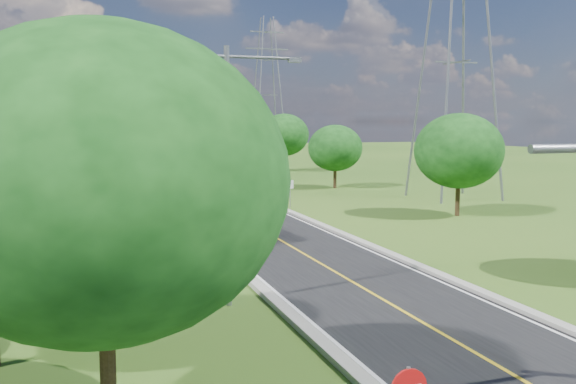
# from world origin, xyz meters

# --- Properties ---
(ground) EXTENTS (260.00, 260.00, 0.00)m
(ground) POSITION_xyz_m (0.00, 60.00, 0.00)
(ground) COLOR #284A14
(ground) RESTS_ON ground
(road) EXTENTS (8.00, 150.00, 0.06)m
(road) POSITION_xyz_m (0.00, 66.00, 0.03)
(road) COLOR black
(road) RESTS_ON ground
(curb_left) EXTENTS (0.50, 150.00, 0.22)m
(curb_left) POSITION_xyz_m (-4.25, 66.00, 0.11)
(curb_left) COLOR gray
(curb_left) RESTS_ON ground
(curb_right) EXTENTS (0.50, 150.00, 0.22)m
(curb_right) POSITION_xyz_m (4.25, 66.00, 0.11)
(curb_right) COLOR gray
(curb_right) RESTS_ON ground
(speed_limit_sign) EXTENTS (0.55, 0.09, 2.40)m
(speed_limit_sign) POSITION_xyz_m (5.20, 37.98, 1.60)
(speed_limit_sign) COLOR slate
(speed_limit_sign) RESTS_ON ground
(overpass) EXTENTS (30.00, 3.00, 3.20)m
(overpass) POSITION_xyz_m (0.00, 140.00, 2.41)
(overpass) COLOR gray
(overpass) RESTS_ON ground
(streetlight_near_left) EXTENTS (5.90, 0.25, 10.00)m
(streetlight_near_left) POSITION_xyz_m (-6.00, 12.00, 5.94)
(streetlight_near_left) COLOR slate
(streetlight_near_left) RESTS_ON ground
(streetlight_mid_left) EXTENTS (5.90, 0.25, 10.00)m
(streetlight_mid_left) POSITION_xyz_m (-6.00, 45.00, 5.94)
(streetlight_mid_left) COLOR slate
(streetlight_mid_left) RESTS_ON ground
(streetlight_far_right) EXTENTS (5.90, 0.25, 10.00)m
(streetlight_far_right) POSITION_xyz_m (6.00, 78.00, 5.94)
(streetlight_far_right) COLOR slate
(streetlight_far_right) RESTS_ON ground
(power_tower_near) EXTENTS (9.00, 6.40, 28.00)m
(power_tower_near) POSITION_xyz_m (22.00, 40.00, 14.01)
(power_tower_near) COLOR slate
(power_tower_near) RESTS_ON ground
(power_tower_far) EXTENTS (9.00, 6.40, 28.00)m
(power_tower_far) POSITION_xyz_m (26.00, 115.00, 14.01)
(power_tower_far) COLOR slate
(power_tower_far) RESTS_ON ground
(tree_lc) EXTENTS (7.56, 7.56, 8.79)m
(tree_lc) POSITION_xyz_m (-15.00, 50.00, 5.58)
(tree_lc) COLOR black
(tree_lc) RESTS_ON ground
(tree_ld) EXTENTS (6.72, 6.72, 7.82)m
(tree_ld) POSITION_xyz_m (-17.00, 74.00, 4.95)
(tree_ld) COLOR black
(tree_ld) RESTS_ON ground
(tree_le) EXTENTS (5.88, 5.88, 6.84)m
(tree_le) POSITION_xyz_m (-14.50, 98.00, 4.33)
(tree_le) COLOR black
(tree_le) RESTS_ON ground
(tree_lf) EXTENTS (7.98, 7.98, 9.28)m
(tree_lf) POSITION_xyz_m (-11.00, 2.00, 5.89)
(tree_lf) COLOR black
(tree_lf) RESTS_ON ground
(tree_rb) EXTENTS (6.72, 6.72, 7.82)m
(tree_rb) POSITION_xyz_m (16.00, 30.00, 4.95)
(tree_rb) COLOR black
(tree_rb) RESTS_ON ground
(tree_rc) EXTENTS (5.88, 5.88, 6.84)m
(tree_rc) POSITION_xyz_m (15.00, 52.00, 4.33)
(tree_rc) COLOR black
(tree_rc) RESTS_ON ground
(tree_rd) EXTENTS (7.14, 7.14, 8.30)m
(tree_rd) POSITION_xyz_m (17.00, 76.00, 5.27)
(tree_rd) COLOR black
(tree_rd) RESTS_ON ground
(tree_re) EXTENTS (5.46, 5.46, 6.35)m
(tree_re) POSITION_xyz_m (14.50, 100.00, 4.02)
(tree_re) COLOR black
(tree_re) RESTS_ON ground
(tree_rf) EXTENTS (6.30, 6.30, 7.33)m
(tree_rf) POSITION_xyz_m (18.00, 120.00, 4.64)
(tree_rf) COLOR black
(tree_rf) RESTS_ON ground
(bus_outbound) EXTENTS (3.58, 9.87, 2.69)m
(bus_outbound) POSITION_xyz_m (3.20, 47.04, 1.40)
(bus_outbound) COLOR silver
(bus_outbound) RESTS_ON road
(bus_inbound) EXTENTS (3.80, 10.79, 2.94)m
(bus_inbound) POSITION_xyz_m (-3.20, 27.60, 1.53)
(bus_inbound) COLOR beige
(bus_inbound) RESTS_ON road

